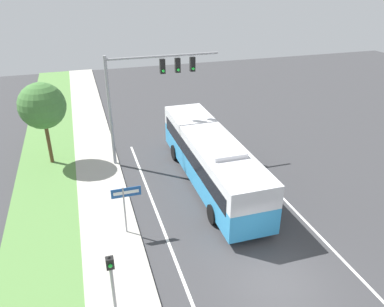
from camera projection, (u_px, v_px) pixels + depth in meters
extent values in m
plane|color=#38383A|center=(274.00, 281.00, 15.65)|extent=(80.00, 80.00, 0.00)
cube|color=silver|center=(191.00, 302.00, 14.69)|extent=(0.14, 30.00, 0.01)
cube|color=silver|center=(346.00, 263.00, 16.61)|extent=(0.14, 30.00, 0.01)
cube|color=#3393D1|center=(211.00, 167.00, 22.36)|extent=(2.57, 12.15, 1.45)
cube|color=silver|center=(211.00, 147.00, 21.78)|extent=(2.57, 12.15, 1.19)
cube|color=black|center=(211.00, 153.00, 21.96)|extent=(2.61, 11.18, 0.90)
cube|color=silver|center=(217.00, 142.00, 20.68)|extent=(1.80, 4.25, 0.24)
cylinder|color=black|center=(175.00, 152.00, 25.53)|extent=(0.28, 1.04, 1.04)
cylinder|color=black|center=(209.00, 148.00, 26.19)|extent=(0.28, 1.04, 1.04)
cylinder|color=black|center=(213.00, 214.00, 19.07)|extent=(0.28, 1.04, 1.04)
cylinder|color=black|center=(257.00, 206.00, 19.73)|extent=(0.28, 1.04, 1.04)
cylinder|color=#939399|center=(110.00, 114.00, 23.46)|extent=(0.20, 0.20, 7.21)
cylinder|color=#939399|center=(164.00, 56.00, 22.93)|extent=(7.09, 0.14, 0.14)
cube|color=black|center=(162.00, 66.00, 23.18)|extent=(0.32, 0.28, 0.90)
sphere|color=#1ED838|center=(163.00, 71.00, 23.14)|extent=(0.18, 0.18, 0.18)
cube|color=black|center=(178.00, 65.00, 23.44)|extent=(0.32, 0.28, 0.90)
sphere|color=#1ED838|center=(178.00, 70.00, 23.40)|extent=(0.18, 0.18, 0.18)
cube|color=black|center=(192.00, 64.00, 23.70)|extent=(0.32, 0.28, 0.90)
sphere|color=#1ED838|center=(193.00, 69.00, 23.66)|extent=(0.18, 0.18, 0.18)
cylinder|color=#939399|center=(113.00, 289.00, 13.39)|extent=(0.12, 0.12, 2.88)
cube|color=black|center=(110.00, 263.00, 12.85)|extent=(0.28, 0.24, 0.44)
sphere|color=#1ED838|center=(110.00, 266.00, 12.72)|extent=(0.14, 0.14, 0.14)
cylinder|color=#939399|center=(125.00, 211.00, 17.91)|extent=(0.08, 0.08, 2.65)
cube|color=#19478C|center=(126.00, 192.00, 17.49)|extent=(1.41, 0.03, 0.48)
cube|color=white|center=(126.00, 193.00, 17.47)|extent=(1.20, 0.01, 0.17)
cylinder|color=brown|center=(49.00, 141.00, 24.51)|extent=(0.24, 0.24, 3.08)
sphere|color=#427538|center=(42.00, 106.00, 23.44)|extent=(2.94, 2.94, 2.94)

